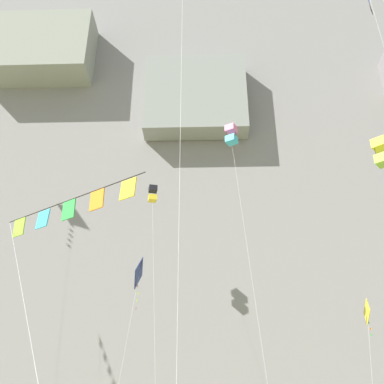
% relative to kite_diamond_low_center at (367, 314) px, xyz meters
% --- Properties ---
extents(cliff_face, '(180.00, 33.38, 73.65)m').
position_rel_kite_diamond_low_center_xyz_m(cliff_face, '(-12.20, 23.31, 27.68)').
color(cliff_face, gray).
rests_on(cliff_face, ground).
extents(kite_diamond_low_center, '(2.21, 4.24, 10.37)m').
position_rel_kite_diamond_low_center_xyz_m(kite_diamond_low_center, '(0.00, 0.00, 0.00)').
color(kite_diamond_low_center, yellow).
rests_on(kite_diamond_low_center, ground).
extents(kite_box_mid_right, '(1.98, 4.96, 20.88)m').
position_rel_kite_diamond_low_center_xyz_m(kite_box_mid_right, '(-15.88, 2.37, 10.93)').
color(kite_box_mid_right, black).
rests_on(kite_box_mid_right, ground).
extents(kite_banner_low_left, '(5.17, 5.07, 8.60)m').
position_rel_kite_diamond_low_center_xyz_m(kite_banner_low_left, '(-15.58, -20.16, -1.05)').
color(kite_banner_low_left, black).
rests_on(kite_banner_low_left, ground).
extents(kite_box_far_left, '(1.40, 3.38, 20.24)m').
position_rel_kite_diamond_low_center_xyz_m(kite_box_far_left, '(1.10, -5.41, 10.07)').
color(kite_box_far_left, yellow).
rests_on(kite_box_far_left, ground).
extents(kite_box_mid_center, '(1.77, 3.17, 20.57)m').
position_rel_kite_diamond_low_center_xyz_m(kite_box_mid_center, '(-9.48, -6.95, 10.64)').
color(kite_box_mid_center, pink).
rests_on(kite_box_mid_center, ground).
extents(kite_diamond_mid_left, '(1.39, 2.72, 12.45)m').
position_rel_kite_diamond_low_center_xyz_m(kite_diamond_mid_left, '(-15.85, -3.49, 1.92)').
color(kite_diamond_mid_left, navy).
rests_on(kite_diamond_mid_left, ground).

